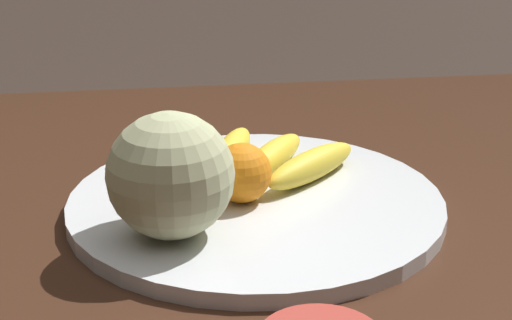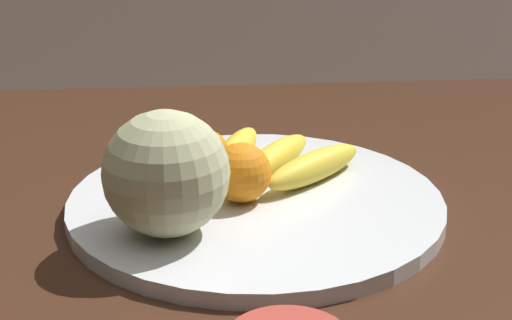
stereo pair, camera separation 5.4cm
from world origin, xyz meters
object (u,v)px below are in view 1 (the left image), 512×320
Objects in this scene: fruit_bowl at (256,204)px; produce_tag at (194,190)px; kitchen_table at (260,283)px; orange_front_right at (165,161)px; melon at (170,175)px; orange_mid_center at (203,154)px; orange_front_left at (242,173)px; banana_bunch at (272,159)px; orange_back_left at (145,142)px.

fruit_bowl is 6.40× the size of produce_tag.
kitchen_table is 0.14m from produce_tag.
orange_front_right is (-0.11, 0.05, 0.04)m from fruit_bowl.
melon reaches higher than orange_mid_center.
orange_front_left is 0.10m from orange_front_right.
orange_front_left reaches higher than orange_front_right.
banana_bunch reaches higher than fruit_bowl.
orange_back_left is (-0.03, 0.22, -0.04)m from melon.
melon reaches higher than orange_front_right.
produce_tag is at bearing -30.06° from orange_front_right.
orange_back_left is (-0.07, 0.06, -0.00)m from orange_mid_center.
orange_front_right reaches higher than produce_tag.
orange_front_left is 1.22× the size of orange_back_left.
fruit_bowl is 0.05m from orange_front_left.
melon is 1.97× the size of produce_tag.
orange_front_left is at bearing -51.47° from orange_back_left.
orange_mid_center is at bearing 74.09° from melon.
orange_mid_center reaches higher than produce_tag.
orange_mid_center is at bearing 32.85° from orange_front_right.
melon is (-0.11, -0.08, 0.08)m from fruit_bowl.
fruit_bowl is at bearing -61.01° from produce_tag.
melon is 2.36× the size of orange_mid_center.
orange_mid_center is at bearing 115.27° from orange_front_left.
orange_mid_center is at bearing 126.14° from fruit_bowl.
banana_bunch is 0.14m from orange_front_right.
orange_mid_center is (0.05, 0.16, -0.04)m from melon.
orange_mid_center is at bearing -37.77° from orange_back_left.
orange_front_left is (-0.05, -0.08, 0.02)m from banana_bunch.
orange_mid_center reaches higher than kitchen_table.
melon is 0.23m from orange_back_left.
melon reaches higher than produce_tag.
banana_bunch is 2.98× the size of orange_front_left.
kitchen_table is 0.25m from orange_back_left.
orange_front_left is at bearing 42.10° from melon.
orange_front_left is at bearing -64.73° from orange_mid_center.
kitchen_table is 22.94× the size of orange_front_left.
banana_bunch is 3.62× the size of orange_mid_center.
fruit_bowl is 0.19m from orange_back_left.
orange_front_right reaches higher than kitchen_table.
orange_back_left reaches higher than fruit_bowl.
orange_front_right reaches higher than banana_bunch.
orange_mid_center is (-0.04, 0.09, -0.01)m from orange_front_left.
orange_front_left is 0.18m from orange_back_left.
orange_front_right is at bearing 135.68° from banana_bunch.
banana_bunch is 0.09m from orange_mid_center.
banana_bunch is (0.03, 0.12, 0.12)m from kitchen_table.
orange_mid_center is (0.05, 0.03, -0.01)m from orange_front_right.
kitchen_table is at bearing -82.37° from produce_tag.
melon is at bearing -141.36° from fruit_bowl.
orange_mid_center is (-0.09, 0.00, 0.01)m from banana_bunch.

